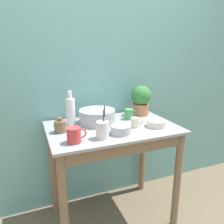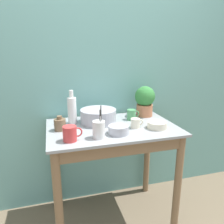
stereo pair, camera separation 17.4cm
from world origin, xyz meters
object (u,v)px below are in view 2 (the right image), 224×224
(bottle_tall, at_px, (72,110))
(bowl_small_steel, at_px, (119,130))
(bowl_wash_large, at_px, (98,116))
(mug_cream, at_px, (136,123))
(mug_red, at_px, (70,134))
(mug_green, at_px, (132,115))
(bottle_short, at_px, (60,124))
(bowl_small_cream, at_px, (157,125))
(utensil_cup, at_px, (99,129))
(potted_plant, at_px, (145,100))

(bottle_tall, bearing_deg, bowl_small_steel, -48.13)
(bowl_wash_large, height_order, mug_cream, bowl_wash_large)
(mug_red, relative_size, mug_green, 1.19)
(bottle_short, distance_m, bowl_small_cream, 0.76)
(mug_green, bearing_deg, bottle_short, -170.82)
(utensil_cup, bearing_deg, mug_green, 41.87)
(mug_red, bearing_deg, bottle_short, 103.71)
(bowl_wash_large, distance_m, bowl_small_steel, 0.31)
(bowl_wash_large, xyz_separation_m, bowl_small_steel, (0.09, -0.29, -0.03))
(mug_green, bearing_deg, bowl_wash_large, -179.59)
(bowl_wash_large, xyz_separation_m, mug_cream, (0.26, -0.20, -0.02))
(bottle_tall, bearing_deg, mug_green, -4.67)
(mug_red, bearing_deg, potted_plant, 29.55)
(bottle_short, bearing_deg, utensil_cup, -42.10)
(potted_plant, relative_size, mug_red, 2.09)
(potted_plant, distance_m, bowl_wash_large, 0.48)
(mug_cream, height_order, bowl_small_steel, mug_cream)
(mug_cream, bearing_deg, bottle_tall, 152.09)
(potted_plant, xyz_separation_m, utensil_cup, (-0.53, -0.41, -0.09))
(bottle_tall, distance_m, bowl_small_cream, 0.71)
(mug_red, relative_size, bowl_small_cream, 0.87)
(potted_plant, relative_size, utensil_cup, 1.21)
(bottle_short, height_order, mug_green, bottle_short)
(utensil_cup, bearing_deg, potted_plant, 37.96)
(mug_red, bearing_deg, bowl_small_steel, 5.69)
(bowl_wash_large, relative_size, utensil_cup, 1.30)
(bottle_tall, xyz_separation_m, mug_cream, (0.47, -0.25, -0.08))
(bottle_tall, height_order, mug_red, bottle_tall)
(bottle_tall, distance_m, mug_green, 0.52)
(bottle_tall, height_order, bowl_small_cream, bottle_tall)
(mug_red, xyz_separation_m, bowl_small_cream, (0.69, 0.07, -0.03))
(mug_red, bearing_deg, bottle_tall, 81.75)
(bowl_wash_large, bearing_deg, utensil_cup, -101.77)
(potted_plant, xyz_separation_m, bowl_small_cream, (-0.04, -0.34, -0.12))
(bowl_wash_large, distance_m, bottle_tall, 0.23)
(mug_red, height_order, utensil_cup, utensil_cup)
(bowl_wash_large, relative_size, bowl_small_cream, 1.96)
(mug_cream, xyz_separation_m, bowl_small_cream, (0.16, -0.05, -0.01))
(mug_cream, bearing_deg, bowl_small_cream, -18.63)
(potted_plant, distance_m, mug_cream, 0.37)
(bowl_small_cream, bearing_deg, bowl_small_steel, -173.98)
(bottle_tall, distance_m, bottle_short, 0.19)
(bottle_tall, relative_size, bowl_small_cream, 1.84)
(bottle_tall, bearing_deg, bowl_small_cream, -25.66)
(potted_plant, distance_m, bowl_small_steel, 0.54)
(mug_red, xyz_separation_m, mug_green, (0.57, 0.33, -0.01))
(utensil_cup, bearing_deg, bowl_wash_large, 78.23)
(bowl_small_cream, xyz_separation_m, utensil_cup, (-0.49, -0.07, 0.04))
(bowl_wash_large, distance_m, mug_cream, 0.33)
(bowl_small_steel, bearing_deg, mug_cream, 28.12)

